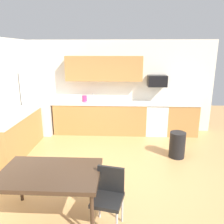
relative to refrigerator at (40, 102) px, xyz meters
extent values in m
plane|color=tan|center=(2.18, -2.22, -0.93)|extent=(12.00, 12.00, 0.00)
cube|color=silver|center=(2.18, 0.43, 0.42)|extent=(5.80, 0.10, 2.70)
cube|color=#AD7A42|center=(1.77, 0.08, -0.48)|extent=(2.68, 0.60, 0.90)
cube|color=#AD7A42|center=(4.14, 0.08, -0.48)|extent=(0.87, 0.60, 0.90)
cube|color=#AD7A42|center=(-0.12, -1.42, -0.48)|extent=(0.60, 2.00, 0.90)
cube|color=silver|center=(2.18, 0.08, -0.01)|extent=(4.80, 0.64, 0.04)
cube|color=silver|center=(-0.12, -1.42, -0.01)|extent=(0.64, 2.00, 0.04)
cube|color=#AD7A42|center=(1.88, 0.21, 0.97)|extent=(2.20, 0.34, 0.70)
cube|color=white|center=(0.00, 0.00, 0.00)|extent=(0.76, 0.70, 1.86)
cube|color=white|center=(3.41, 0.08, -0.49)|extent=(0.60, 0.60, 0.88)
cube|color=black|center=(3.41, 0.08, -0.03)|extent=(0.60, 0.60, 0.03)
cube|color=black|center=(3.41, 0.18, 0.63)|extent=(0.54, 0.36, 0.32)
cube|color=#A5A8AD|center=(1.52, 0.08, -0.05)|extent=(0.48, 0.40, 0.14)
cylinder|color=#B2B5BA|center=(1.52, 0.26, 0.11)|extent=(0.02, 0.02, 0.24)
cube|color=#422D1E|center=(1.42, -3.57, -0.19)|extent=(1.40, 0.90, 0.06)
cylinder|color=#422D1E|center=(2.06, -3.96, -0.58)|extent=(0.05, 0.05, 0.71)
cylinder|color=#422D1E|center=(0.78, -3.18, -0.58)|extent=(0.05, 0.05, 0.71)
cylinder|color=#422D1E|center=(2.06, -3.18, -0.58)|extent=(0.05, 0.05, 0.71)
cube|color=black|center=(2.24, -3.71, -0.48)|extent=(0.47, 0.47, 0.05)
cube|color=black|center=(2.28, -3.54, -0.28)|extent=(0.38, 0.12, 0.40)
cylinder|color=#B2B2B7|center=(2.04, -3.84, -0.72)|extent=(0.03, 0.03, 0.42)
cylinder|color=#B2B2B7|center=(2.11, -3.51, -0.72)|extent=(0.03, 0.03, 0.42)
cylinder|color=#B2B2B7|center=(2.44, -3.58, -0.72)|extent=(0.03, 0.03, 0.42)
cylinder|color=black|center=(3.70, -1.45, -0.63)|extent=(0.36, 0.36, 0.60)
cylinder|color=#CC3372|center=(1.30, 0.13, 0.09)|extent=(0.14, 0.14, 0.20)
camera|label=1|loc=(2.43, -6.32, 1.47)|focal=36.14mm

